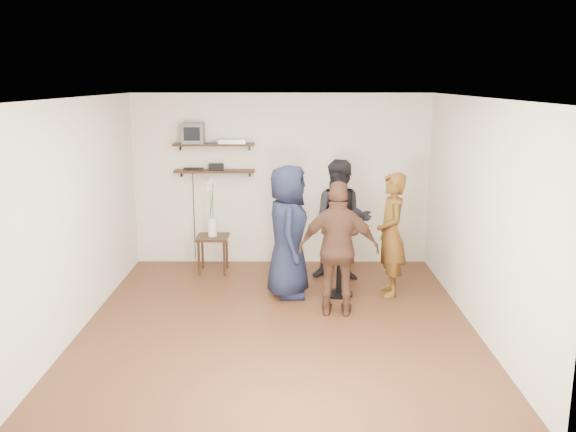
# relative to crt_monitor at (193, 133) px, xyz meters

# --- Properties ---
(room) EXTENTS (4.58, 5.08, 2.68)m
(room) POSITION_rel_crt_monitor_xyz_m (1.30, -2.38, -0.72)
(room) COLOR #4D2C18
(room) RESTS_ON ground
(shelf_upper) EXTENTS (1.20, 0.25, 0.04)m
(shelf_upper) POSITION_rel_crt_monitor_xyz_m (0.30, 0.00, -0.17)
(shelf_upper) COLOR black
(shelf_upper) RESTS_ON room
(shelf_lower) EXTENTS (1.20, 0.25, 0.04)m
(shelf_lower) POSITION_rel_crt_monitor_xyz_m (0.30, 0.00, -0.57)
(shelf_lower) COLOR black
(shelf_lower) RESTS_ON room
(crt_monitor) EXTENTS (0.32, 0.30, 0.30)m
(crt_monitor) POSITION_rel_crt_monitor_xyz_m (0.00, 0.00, 0.00)
(crt_monitor) COLOR #59595B
(crt_monitor) RESTS_ON shelf_upper
(dvd_deck) EXTENTS (0.40, 0.24, 0.06)m
(dvd_deck) POSITION_rel_crt_monitor_xyz_m (0.58, 0.00, -0.12)
(dvd_deck) COLOR silver
(dvd_deck) RESTS_ON shelf_upper
(radio) EXTENTS (0.22, 0.10, 0.10)m
(radio) POSITION_rel_crt_monitor_xyz_m (0.33, 0.00, -0.50)
(radio) COLOR black
(radio) RESTS_ON shelf_lower
(power_strip) EXTENTS (0.30, 0.05, 0.03)m
(power_strip) POSITION_rel_crt_monitor_xyz_m (-0.02, 0.05, -0.54)
(power_strip) COLOR black
(power_strip) RESTS_ON shelf_lower
(side_table) EXTENTS (0.47, 0.47, 0.55)m
(side_table) POSITION_rel_crt_monitor_xyz_m (0.30, -0.41, -1.56)
(side_table) COLOR black
(side_table) RESTS_ON room
(vase_lilies) EXTENTS (0.19, 0.19, 0.90)m
(vase_lilies) POSITION_rel_crt_monitor_xyz_m (0.30, -0.41, -1.18)
(vase_lilies) COLOR white
(vase_lilies) RESTS_ON side_table
(drinks_table) EXTENTS (0.49, 0.49, 0.89)m
(drinks_table) POSITION_rel_crt_monitor_xyz_m (2.08, -1.39, -1.45)
(drinks_table) COLOR black
(drinks_table) RESTS_ON room
(wine_glass_fl) EXTENTS (0.07, 0.07, 0.21)m
(wine_glass_fl) POSITION_rel_crt_monitor_xyz_m (2.00, -1.42, -0.99)
(wine_glass_fl) COLOR silver
(wine_glass_fl) RESTS_ON drinks_table
(wine_glass_fr) EXTENTS (0.07, 0.07, 0.20)m
(wine_glass_fr) POSITION_rel_crt_monitor_xyz_m (2.14, -1.41, -0.99)
(wine_glass_fr) COLOR silver
(wine_glass_fr) RESTS_ON drinks_table
(wine_glass_bl) EXTENTS (0.06, 0.06, 0.19)m
(wine_glass_bl) POSITION_rel_crt_monitor_xyz_m (2.06, -1.32, -1.00)
(wine_glass_bl) COLOR silver
(wine_glass_bl) RESTS_ON drinks_table
(wine_glass_br) EXTENTS (0.07, 0.07, 0.20)m
(wine_glass_br) POSITION_rel_crt_monitor_xyz_m (2.10, -1.39, -1.00)
(wine_glass_br) COLOR silver
(wine_glass_br) RESTS_ON drinks_table
(person_plaid) EXTENTS (0.42, 0.61, 1.63)m
(person_plaid) POSITION_rel_crt_monitor_xyz_m (2.75, -1.35, -1.20)
(person_plaid) COLOR #9F1D12
(person_plaid) RESTS_ON room
(person_dark) EXTENTS (0.91, 0.75, 1.71)m
(person_dark) POSITION_rel_crt_monitor_xyz_m (2.16, -0.72, -1.16)
(person_dark) COLOR black
(person_dark) RESTS_ON room
(person_navy) EXTENTS (0.57, 0.86, 1.74)m
(person_navy) POSITION_rel_crt_monitor_xyz_m (1.41, -1.40, -1.15)
(person_navy) COLOR #161B32
(person_navy) RESTS_ON room
(person_brown) EXTENTS (0.99, 0.49, 1.64)m
(person_brown) POSITION_rel_crt_monitor_xyz_m (2.02, -2.06, -1.20)
(person_brown) COLOR #4E3021
(person_brown) RESTS_ON room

